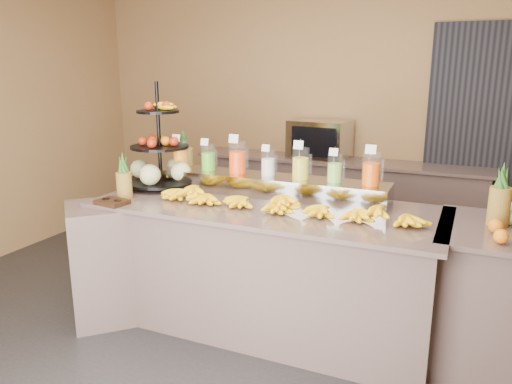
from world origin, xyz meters
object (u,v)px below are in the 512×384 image
Objects in this scene: condiment_caddy at (112,202)px; oven_warmer at (320,139)px; banana_heap at (280,202)px; fruit_stand at (164,161)px; pitcher_tray at (268,185)px.

oven_warmer is at bearing 70.97° from condiment_caddy.
fruit_stand is at bearing 167.11° from banana_heap.
pitcher_tray is 0.43m from banana_heap.
oven_warmer is at bearing 93.35° from pitcher_tray.
condiment_caddy is 0.35× the size of oven_warmer.
fruit_stand reaches higher than condiment_caddy.
banana_heap reaches higher than condiment_caddy.
condiment_caddy is at bearing -163.29° from banana_heap.
oven_warmer is (0.77, 1.77, -0.01)m from fruit_stand.
pitcher_tray is 0.98× the size of banana_heap.
oven_warmer reaches higher than banana_heap.
pitcher_tray is at bearing -80.96° from oven_warmer.
condiment_caddy is (-0.05, -0.60, -0.20)m from fruit_stand.
oven_warmer reaches higher than pitcher_tray.
oven_warmer is (-0.34, 2.03, 0.14)m from banana_heap.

